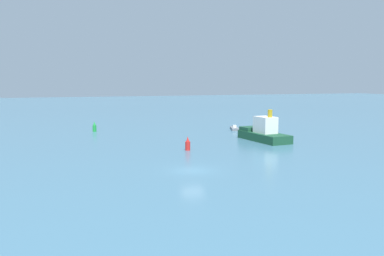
# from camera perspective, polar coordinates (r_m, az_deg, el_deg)

# --- Properties ---
(ground_plane) EXTENTS (400.00, 400.00, 0.00)m
(ground_plane) POSITION_cam_1_polar(r_m,az_deg,el_deg) (43.68, 0.08, -6.01)
(ground_plane) COLOR teal
(tugboat) EXTENTS (4.78, 10.25, 5.09)m
(tugboat) POSITION_cam_1_polar(r_m,az_deg,el_deg) (65.71, 10.04, -0.63)
(tugboat) COLOR #19472D
(tugboat) RESTS_ON ground
(fishing_skiff) EXTENTS (2.60, 4.68, 0.96)m
(fishing_skiff) POSITION_cam_1_polar(r_m,az_deg,el_deg) (79.39, 5.99, -0.06)
(fishing_skiff) COLOR slate
(fishing_skiff) RESTS_ON ground
(channel_buoy_red) EXTENTS (0.70, 0.70, 1.90)m
(channel_buoy_red) POSITION_cam_1_polar(r_m,az_deg,el_deg) (55.91, -0.61, -2.33)
(channel_buoy_red) COLOR red
(channel_buoy_red) RESTS_ON ground
(channel_buoy_green) EXTENTS (0.70, 0.70, 1.90)m
(channel_buoy_green) POSITION_cam_1_polar(r_m,az_deg,el_deg) (78.31, -13.57, 0.10)
(channel_buoy_green) COLOR green
(channel_buoy_green) RESTS_ON ground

